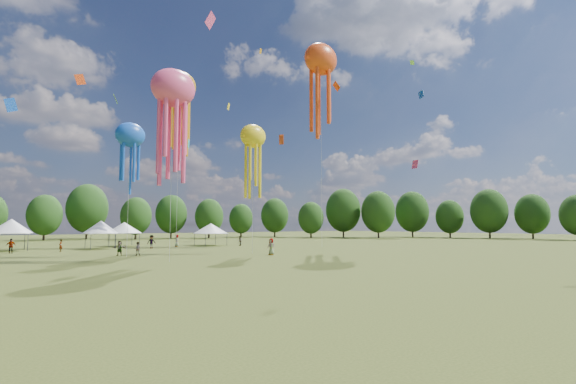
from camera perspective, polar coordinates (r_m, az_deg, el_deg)
ground at (r=21.56m, az=24.36°, el=-13.44°), size 300.00×300.00×0.00m
spectator_near at (r=49.08m, az=-20.22°, el=-7.43°), size 0.89×0.78×1.54m
spectators_far at (r=58.42m, az=-17.51°, el=-6.87°), size 31.99×24.19×1.93m
festival_tents at (r=66.06m, az=-25.82°, el=-4.49°), size 39.85×11.80×4.24m
show_kites at (r=58.11m, az=-11.81°, el=13.48°), size 53.88×25.49×32.56m
small_kites at (r=60.89m, az=-16.54°, el=23.45°), size 71.54×47.02×46.56m
treeline at (r=73.97m, az=-26.69°, el=-1.68°), size 201.57×95.24×13.43m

